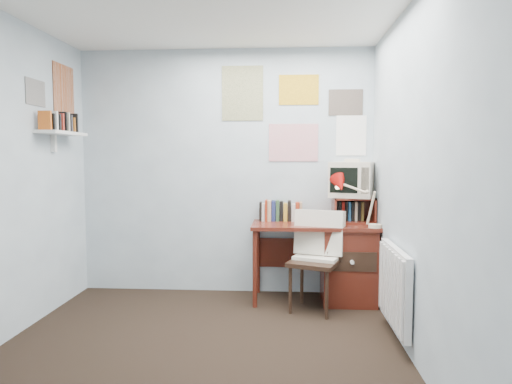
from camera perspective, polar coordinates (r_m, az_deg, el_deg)
ground at (r=3.31m, az=-8.00°, el=-20.81°), size 3.50×3.50×0.00m
back_wall at (r=4.72m, az=-3.85°, el=2.51°), size 3.00×0.02×2.50m
right_wall at (r=3.06m, az=20.40°, el=1.18°), size 0.02×3.50×2.50m
desk at (r=4.55m, az=10.68°, el=-8.36°), size 1.20×0.55×0.76m
desk_chair at (r=4.22m, az=7.25°, el=-8.79°), size 0.58×0.57×0.89m
desk_lamp at (r=4.29m, az=14.71°, el=-1.48°), size 0.36×0.32×0.43m
tv_riser at (r=4.60m, az=12.06°, el=-2.19°), size 0.40×0.30×0.25m
crt_tv at (r=4.59m, az=11.91°, el=1.74°), size 0.49×0.47×0.38m
book_row at (r=4.62m, az=4.17°, el=-2.26°), size 0.60×0.14×0.22m
radiator at (r=3.71m, az=16.96°, el=-11.21°), size 0.09×0.80×0.60m
wall_shelf at (r=4.51m, az=-23.09°, el=6.78°), size 0.20×0.62×0.24m
posters_back at (r=4.69m, az=4.73°, el=9.83°), size 1.20×0.01×0.90m
posters_left at (r=4.59m, az=-24.30°, el=11.47°), size 0.01×0.70×0.60m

